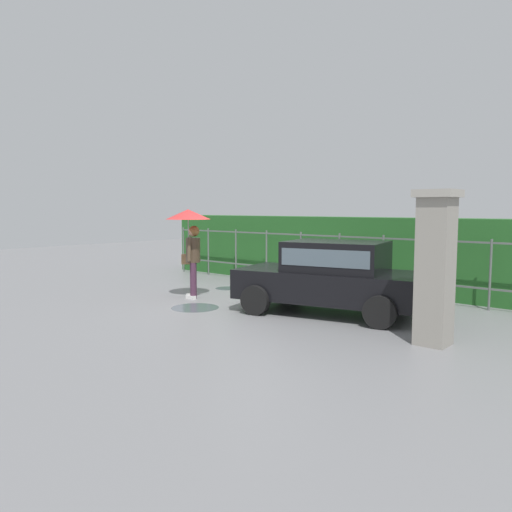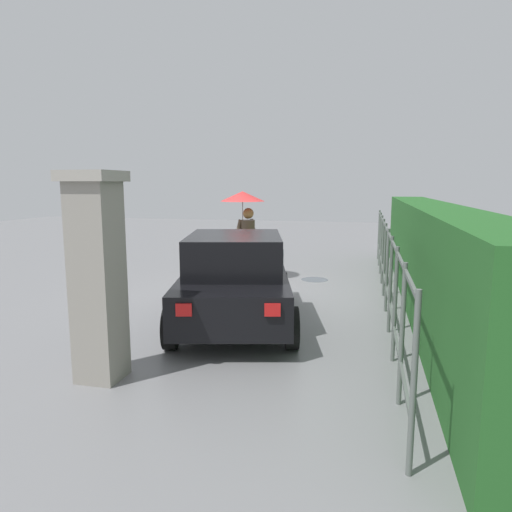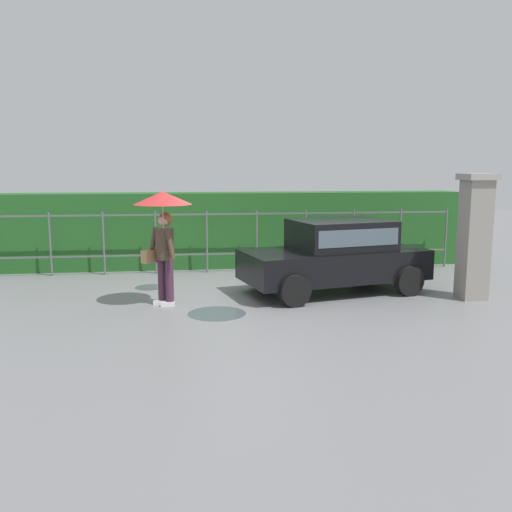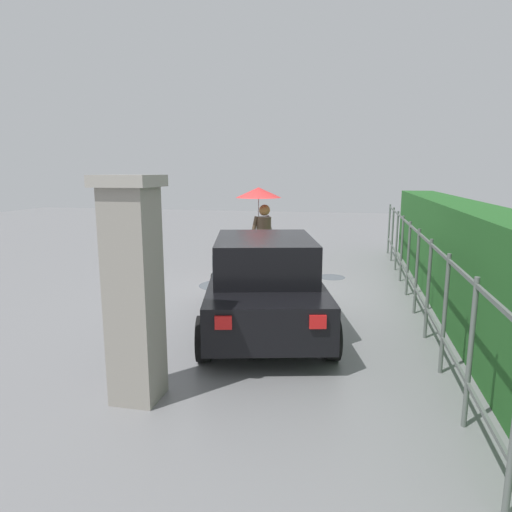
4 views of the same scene
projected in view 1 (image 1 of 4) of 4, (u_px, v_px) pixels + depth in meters
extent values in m
plane|color=slate|center=(259.00, 305.00, 11.00)|extent=(40.00, 40.00, 0.00)
cube|color=black|center=(329.00, 285.00, 10.07)|extent=(3.98, 2.45, 0.60)
cube|color=black|center=(336.00, 256.00, 9.94)|extent=(2.18, 1.84, 0.60)
cube|color=#4C5B66|center=(336.00, 255.00, 9.94)|extent=(2.04, 1.82, 0.33)
cylinder|color=black|center=(255.00, 300.00, 9.94)|extent=(0.63, 0.31, 0.60)
cylinder|color=black|center=(289.00, 288.00, 11.42)|extent=(0.63, 0.31, 0.60)
cylinder|color=black|center=(380.00, 312.00, 8.78)|extent=(0.63, 0.31, 0.60)
cylinder|color=black|center=(400.00, 297.00, 10.26)|extent=(0.63, 0.31, 0.60)
cube|color=red|center=(419.00, 288.00, 8.71)|extent=(0.10, 0.21, 0.16)
cube|color=red|center=(429.00, 280.00, 9.68)|extent=(0.10, 0.21, 0.16)
cylinder|color=#47283D|center=(193.00, 281.00, 11.70)|extent=(0.15, 0.15, 0.86)
cylinder|color=#47283D|center=(194.00, 280.00, 11.90)|extent=(0.15, 0.15, 0.86)
cube|color=white|center=(191.00, 297.00, 11.73)|extent=(0.26, 0.10, 0.08)
cube|color=white|center=(191.00, 296.00, 11.93)|extent=(0.26, 0.10, 0.08)
cylinder|color=#473828|center=(193.00, 250.00, 11.73)|extent=(0.34, 0.34, 0.58)
sphere|color=#DBAD89|center=(193.00, 232.00, 11.69)|extent=(0.22, 0.22, 0.22)
sphere|color=olive|center=(194.00, 231.00, 11.69)|extent=(0.25, 0.25, 0.25)
cylinder|color=#473828|center=(189.00, 250.00, 11.51)|extent=(0.22, 0.22, 0.56)
cylinder|color=#473828|center=(190.00, 248.00, 11.94)|extent=(0.22, 0.22, 0.56)
cylinder|color=#B2B2B7|center=(188.00, 236.00, 11.61)|extent=(0.02, 0.02, 0.77)
cone|color=red|center=(188.00, 214.00, 11.56)|extent=(1.05, 1.05, 0.23)
cube|color=tan|center=(189.00, 259.00, 12.00)|extent=(0.35, 0.36, 0.24)
cube|color=gray|center=(435.00, 272.00, 7.69)|extent=(0.48, 0.48, 2.30)
cube|color=#9E998E|center=(438.00, 193.00, 7.57)|extent=(0.60, 0.60, 0.12)
cylinder|color=#59605B|center=(184.00, 250.00, 16.72)|extent=(0.05, 0.05, 1.50)
cylinder|color=#59605B|center=(208.00, 252.00, 15.92)|extent=(0.05, 0.05, 1.50)
cylinder|color=#59605B|center=(236.00, 254.00, 15.12)|extent=(0.05, 0.05, 1.50)
cylinder|color=#59605B|center=(266.00, 256.00, 14.33)|extent=(0.05, 0.05, 1.50)
cylinder|color=#59605B|center=(301.00, 259.00, 13.53)|extent=(0.05, 0.05, 1.50)
cylinder|color=#59605B|center=(339.00, 262.00, 12.73)|extent=(0.05, 0.05, 1.50)
cylinder|color=#59605B|center=(383.00, 266.00, 11.93)|extent=(0.05, 0.05, 1.50)
cylinder|color=#59605B|center=(433.00, 270.00, 11.13)|extent=(0.05, 0.05, 1.50)
cylinder|color=#59605B|center=(490.00, 275.00, 10.33)|extent=(0.05, 0.05, 1.50)
cube|color=#59605B|center=(320.00, 236.00, 13.06)|extent=(10.97, 0.03, 0.04)
cube|color=#59605B|center=(319.00, 272.00, 13.16)|extent=(10.97, 0.03, 0.04)
cube|color=#235B23|center=(336.00, 251.00, 13.72)|extent=(11.97, 0.90, 1.90)
cylinder|color=#4C545B|center=(195.00, 308.00, 10.69)|extent=(1.03, 1.03, 0.00)
cylinder|color=#4C545B|center=(227.00, 288.00, 13.27)|extent=(0.65, 0.65, 0.00)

